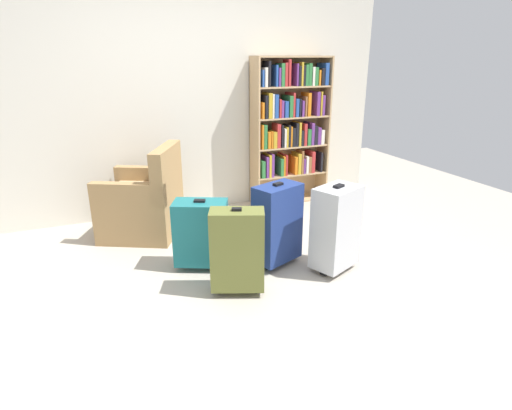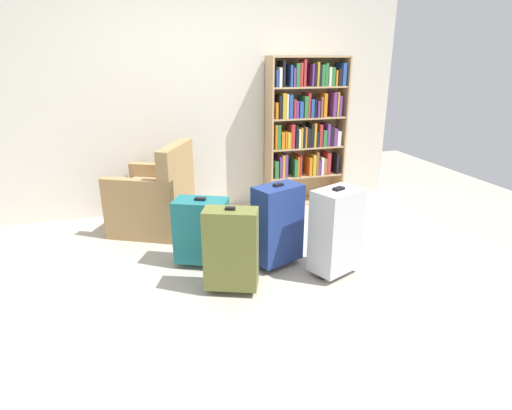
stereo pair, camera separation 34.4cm
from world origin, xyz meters
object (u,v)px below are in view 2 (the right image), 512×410
at_px(suitcase_teal, 202,230).
at_px(suitcase_silver, 336,230).
at_px(suitcase_olive, 231,249).
at_px(mug, 206,219).
at_px(armchair, 155,200).
at_px(bookshelf, 305,126).
at_px(suitcase_navy_blue, 278,224).

distance_m(suitcase_teal, suitcase_silver, 1.12).
bearing_deg(suitcase_teal, suitcase_olive, -74.35).
xyz_separation_m(mug, suitcase_teal, (-0.19, -0.94, 0.27)).
relative_size(suitcase_silver, suitcase_olive, 1.09).
bearing_deg(armchair, suitcase_olive, -71.73).
distance_m(bookshelf, suitcase_navy_blue, 1.80).
xyz_separation_m(armchair, suitcase_olive, (0.47, -1.43, 0.04)).
height_order(armchair, mug, armchair).
bearing_deg(bookshelf, suitcase_navy_blue, -119.57).
xyz_separation_m(bookshelf, suitcase_silver, (-0.45, -1.77, -0.55)).
bearing_deg(suitcase_teal, mug, 78.45).
distance_m(bookshelf, suitcase_teal, 2.05).
bearing_deg(mug, suitcase_teal, -101.55).
height_order(suitcase_navy_blue, suitcase_teal, suitcase_navy_blue).
distance_m(mug, suitcase_olive, 1.48).
xyz_separation_m(bookshelf, suitcase_teal, (-1.46, -1.30, -0.62)).
distance_m(suitcase_navy_blue, suitcase_teal, 0.64).
xyz_separation_m(bookshelf, mug, (-1.26, -0.36, -0.89)).
xyz_separation_m(armchair, suitcase_silver, (1.34, -1.39, 0.07)).
xyz_separation_m(suitcase_navy_blue, suitcase_teal, (-0.61, 0.19, -0.06)).
xyz_separation_m(suitcase_navy_blue, suitcase_olive, (-0.47, -0.32, -0.02)).
bearing_deg(armchair, suitcase_teal, -70.34).
bearing_deg(suitcase_olive, suitcase_teal, 105.65).
height_order(bookshelf, armchair, bookshelf).
bearing_deg(bookshelf, mug, -164.21).
relative_size(mug, suitcase_teal, 0.20).
xyz_separation_m(suitcase_teal, suitcase_olive, (0.14, -0.50, 0.04)).
bearing_deg(suitcase_teal, suitcase_silver, -24.87).
bearing_deg(suitcase_navy_blue, bookshelf, 60.43).
relative_size(mug, suitcase_navy_blue, 0.16).
distance_m(bookshelf, suitcase_olive, 2.31).
bearing_deg(suitcase_navy_blue, suitcase_silver, -35.41).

